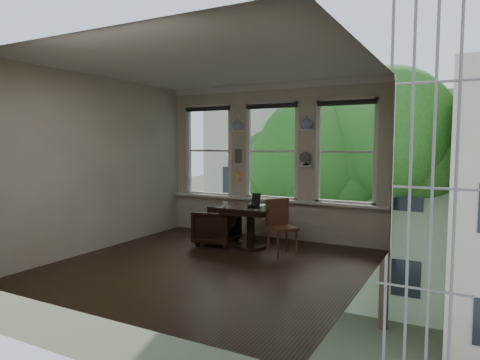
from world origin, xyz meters
The scene contains 25 objects.
ground centered at (0.00, 0.00, 0.00)m, with size 4.50×4.50×0.00m, color black.
ceiling centered at (0.00, 0.00, 3.00)m, with size 4.50×4.50×0.00m, color silver.
wall_back centered at (0.00, 2.25, 1.50)m, with size 4.50×4.50×0.00m, color beige.
wall_front centered at (0.00, -2.25, 1.50)m, with size 4.50×4.50×0.00m, color beige.
wall_left centered at (-2.25, 0.00, 1.50)m, with size 4.50×4.50×0.00m, color beige.
wall_right centered at (2.25, 0.00, 1.50)m, with size 4.50×4.50×0.00m, color beige.
window_left centered at (-1.45, 2.25, 1.70)m, with size 1.10×0.12×1.90m, color white, non-canonical shape.
window_center centered at (0.00, 2.25, 1.70)m, with size 1.10×0.12×1.90m, color white, non-canonical shape.
window_right centered at (1.45, 2.25, 1.70)m, with size 1.10×0.12×1.90m, color white, non-canonical shape.
shelf_left centered at (-0.72, 2.15, 2.10)m, with size 0.26×0.16×0.03m, color white.
shelf_right centered at (0.72, 2.15, 2.10)m, with size 0.26×0.16×0.03m, color white.
intercom centered at (-0.72, 2.18, 1.60)m, with size 0.14×0.06×0.28m, color #59544F.
sticky_notes centered at (-0.72, 2.19, 1.25)m, with size 0.16×0.01×0.24m, color pink, non-canonical shape.
desk_fan centered at (0.72, 2.13, 1.53)m, with size 0.20×0.20×0.24m, color #59544F, non-canonical shape.
vase_left centered at (-0.72, 2.15, 2.24)m, with size 0.24×0.24×0.25m, color white.
vase_right centered at (0.72, 2.15, 2.24)m, with size 0.24×0.24×0.25m, color white.
table centered at (0.04, 1.22, 0.38)m, with size 0.90×0.90×0.75m, color black, non-canonical shape.
armchair_left centered at (-0.63, 1.17, 0.33)m, with size 0.70×0.72×0.66m, color black.
cushion_red centered at (-0.63, 1.17, 0.45)m, with size 0.45×0.45×0.06m, color maroon.
side_chair_right centered at (0.72, 1.03, 0.46)m, with size 0.42×0.42×0.92m, color #4F2E1C, non-canonical shape.
laptop centered at (0.15, 1.10, 0.76)m, with size 0.34×0.22×0.03m, color black.
mug centered at (-0.33, 0.95, 0.79)m, with size 0.10×0.10×0.09m, color white.
drinking_glass centered at (0.07, 1.12, 0.80)m, with size 0.12×0.12×0.10m, color white.
tablet centered at (0.09, 1.33, 0.86)m, with size 0.16×0.02×0.22m, color black.
papers centered at (0.11, 1.38, 0.75)m, with size 0.22×0.30×0.00m, color silver.
Camera 1 is at (3.40, -5.44, 1.85)m, focal length 32.00 mm.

